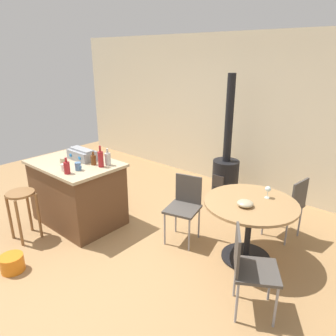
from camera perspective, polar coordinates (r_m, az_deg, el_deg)
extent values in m
plane|color=#A37A4C|center=(4.23, -9.45, -13.99)|extent=(8.80, 8.80, 0.00)
cube|color=beige|center=(5.85, 12.01, 9.79)|extent=(8.00, 0.10, 2.70)
cube|color=brown|center=(4.74, -16.01, -4.49)|extent=(1.21, 0.84, 0.88)
cube|color=tan|center=(4.58, -16.56, 0.77)|extent=(1.27, 0.90, 0.04)
cylinder|color=olive|center=(4.55, -22.37, -8.02)|extent=(0.04, 0.04, 0.64)
cylinder|color=olive|center=(4.77, -23.87, -6.95)|extent=(0.04, 0.04, 0.64)
cylinder|color=olive|center=(4.68, -26.74, -7.92)|extent=(0.04, 0.04, 0.64)
cylinder|color=olive|center=(4.46, -25.36, -9.08)|extent=(0.04, 0.04, 0.64)
cylinder|color=olive|center=(4.48, -25.20, -4.16)|extent=(0.35, 0.35, 0.03)
cylinder|color=black|center=(4.10, 13.87, -15.36)|extent=(0.59, 0.59, 0.02)
cylinder|color=black|center=(3.91, 14.30, -11.16)|extent=(0.07, 0.07, 0.72)
cylinder|color=#A37A4C|center=(3.73, 14.79, -6.19)|extent=(1.07, 1.07, 0.03)
cube|color=#47423D|center=(3.16, 15.75, -17.49)|extent=(0.55, 0.55, 0.03)
cube|color=#47423D|center=(3.02, 12.43, -14.39)|extent=(0.21, 0.32, 0.40)
cylinder|color=gray|center=(3.42, 12.06, -18.89)|extent=(0.02, 0.02, 0.45)
cylinder|color=gray|center=(3.16, 12.35, -22.74)|extent=(0.02, 0.02, 0.45)
cylinder|color=gray|center=(3.20, 18.93, -22.74)|extent=(0.02, 0.02, 0.45)
cylinder|color=gray|center=(3.46, 18.01, -18.96)|extent=(0.02, 0.02, 0.45)
cube|color=#47423D|center=(4.46, 20.22, -6.30)|extent=(0.45, 0.45, 0.03)
cube|color=#47423D|center=(4.31, 22.72, -4.67)|extent=(0.08, 0.36, 0.40)
cylinder|color=gray|center=(4.37, 20.68, -10.48)|extent=(0.02, 0.02, 0.44)
cylinder|color=gray|center=(4.64, 22.75, -8.90)|extent=(0.02, 0.02, 0.44)
cylinder|color=gray|center=(4.77, 19.12, -7.59)|extent=(0.02, 0.02, 0.44)
cylinder|color=gray|center=(4.51, 16.89, -9.02)|extent=(0.02, 0.02, 0.44)
cube|color=#47423D|center=(4.07, 2.63, -7.47)|extent=(0.49, 0.49, 0.03)
cube|color=#47423D|center=(4.14, 3.73, -3.91)|extent=(0.35, 0.11, 0.40)
cylinder|color=gray|center=(4.27, 5.62, -9.83)|extent=(0.02, 0.02, 0.45)
cylinder|color=gray|center=(4.38, 1.42, -8.90)|extent=(0.02, 0.02, 0.45)
cylinder|color=gray|center=(4.11, -0.61, -10.96)|extent=(0.02, 0.02, 0.45)
cylinder|color=gray|center=(4.00, 3.85, -12.04)|extent=(0.02, 0.02, 0.45)
cylinder|color=black|center=(5.56, 10.11, -4.92)|extent=(0.37, 0.37, 0.06)
cylinder|color=black|center=(5.43, 10.32, -1.73)|extent=(0.44, 0.44, 0.61)
cube|color=#2D2826|center=(5.25, 9.09, -2.41)|extent=(0.20, 0.02, 0.20)
cylinder|color=black|center=(5.15, 11.02, 8.72)|extent=(0.13, 0.13, 1.41)
cube|color=gray|center=(4.64, -15.30, 2.32)|extent=(0.43, 0.23, 0.14)
cube|color=gray|center=(4.62, -15.39, 3.27)|extent=(0.41, 0.14, 0.02)
cube|color=blue|center=(4.67, -17.25, 2.21)|extent=(0.04, 0.01, 0.04)
cube|color=blue|center=(4.50, -15.76, 1.69)|extent=(0.04, 0.01, 0.04)
cylinder|color=maroon|center=(4.14, -17.85, 0.02)|extent=(0.08, 0.08, 0.15)
cylinder|color=maroon|center=(4.11, -18.00, 1.39)|extent=(0.03, 0.03, 0.06)
cylinder|color=#603314|center=(4.38, -13.35, 1.40)|extent=(0.07, 0.07, 0.13)
cylinder|color=#603314|center=(4.36, -13.45, 2.53)|extent=(0.03, 0.03, 0.05)
cylinder|color=maroon|center=(4.27, -12.09, 1.55)|extent=(0.07, 0.07, 0.21)
cylinder|color=maroon|center=(4.23, -12.23, 3.42)|extent=(0.03, 0.03, 0.08)
cylinder|color=#B7B2AD|center=(4.32, -10.85, 1.57)|extent=(0.08, 0.08, 0.17)
cylinder|color=#B7B2AD|center=(4.28, -10.95, 3.04)|extent=(0.03, 0.03, 0.07)
cylinder|color=#DB6651|center=(5.00, -16.43, 3.19)|extent=(0.08, 0.08, 0.09)
torus|color=#DB6651|center=(4.96, -16.08, 3.13)|extent=(0.05, 0.01, 0.05)
cylinder|color=tan|center=(4.48, -18.47, 1.11)|extent=(0.08, 0.08, 0.10)
torus|color=tan|center=(4.43, -18.11, 1.03)|extent=(0.05, 0.01, 0.05)
cylinder|color=#4C7099|center=(4.23, -15.98, 0.30)|extent=(0.08, 0.08, 0.11)
torus|color=#4C7099|center=(4.19, -15.58, 0.21)|extent=(0.05, 0.01, 0.05)
cylinder|color=white|center=(4.26, -18.39, 0.08)|extent=(0.07, 0.07, 0.09)
torus|color=white|center=(4.22, -18.06, 0.00)|extent=(0.05, 0.01, 0.05)
cylinder|color=silver|center=(3.88, 17.51, -5.13)|extent=(0.06, 0.06, 0.00)
cylinder|color=silver|center=(3.87, 17.58, -4.57)|extent=(0.01, 0.01, 0.08)
ellipsoid|color=silver|center=(3.84, 17.68, -3.64)|extent=(0.07, 0.07, 0.06)
ellipsoid|color=tan|center=(3.59, 13.82, -6.26)|extent=(0.18, 0.18, 0.07)
cylinder|color=orange|center=(4.15, -26.39, -15.20)|extent=(0.26, 0.26, 0.19)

